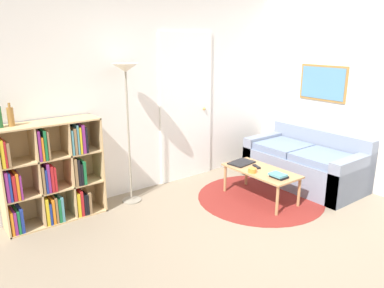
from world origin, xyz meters
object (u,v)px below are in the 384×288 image
object	(u,v)px
coffee_table	(261,173)
bottle_middle	(11,116)
laptop	(241,163)
floor_lamp	(126,84)
bowl	(252,170)
bookshelf	(51,175)
couch	(307,164)

from	to	relation	value
coffee_table	bottle_middle	distance (m)	2.97
laptop	bottle_middle	distance (m)	2.83
floor_lamp	coffee_table	bearing A→B (deg)	-34.91
laptop	bowl	xyz separation A→B (m)	(-0.14, -0.33, 0.02)
bookshelf	bottle_middle	distance (m)	0.77
coffee_table	laptop	distance (m)	0.34
bowl	laptop	bearing A→B (deg)	67.45
bookshelf	coffee_table	bearing A→B (deg)	-23.93
coffee_table	bookshelf	bearing A→B (deg)	156.07
bookshelf	couch	distance (m)	3.42
coffee_table	bowl	size ratio (longest dim) A/B	9.37
bookshelf	laptop	bearing A→B (deg)	-16.84
floor_lamp	couch	size ratio (longest dim) A/B	1.08
couch	bowl	xyz separation A→B (m)	(-1.10, 0.01, 0.14)
bookshelf	floor_lamp	distance (m)	1.34
bookshelf	bowl	bearing A→B (deg)	-25.47
bookshelf	couch	size ratio (longest dim) A/B	0.71
coffee_table	bowl	distance (m)	0.17
coffee_table	laptop	xyz separation A→B (m)	(-0.02, 0.33, 0.05)
couch	coffee_table	world-z (taller)	couch
bookshelf	laptop	distance (m)	2.39
floor_lamp	bottle_middle	distance (m)	1.30
bookshelf	bottle_middle	world-z (taller)	bottle_middle
bottle_middle	couch	bearing A→B (deg)	-16.46
bottle_middle	floor_lamp	bearing A→B (deg)	-4.37
couch	bottle_middle	bearing A→B (deg)	163.54
couch	laptop	world-z (taller)	couch
couch	laptop	bearing A→B (deg)	160.49
coffee_table	laptop	size ratio (longest dim) A/B	2.74
bookshelf	couch	bearing A→B (deg)	-17.64
bookshelf	bowl	size ratio (longest dim) A/B	10.94
couch	coffee_table	bearing A→B (deg)	179.41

